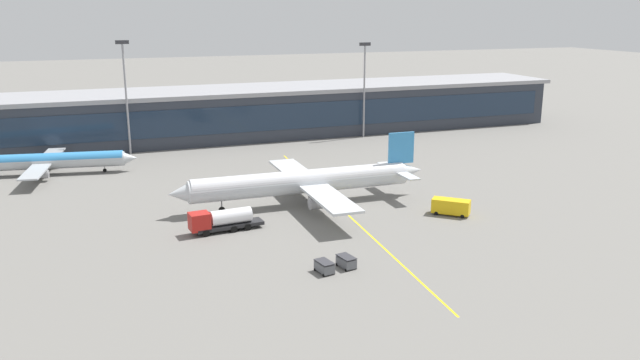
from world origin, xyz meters
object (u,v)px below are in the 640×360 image
object	(u,v)px
fuel_tanker	(221,220)
lavatory_truck	(452,206)
baggage_cart_1	(346,261)
commuter_jet_far	(48,161)
baggage_cart_0	(324,267)
main_airliner	(303,182)

from	to	relation	value
fuel_tanker	lavatory_truck	size ratio (longest dim) A/B	1.88
lavatory_truck	baggage_cart_1	size ratio (longest dim) A/B	2.02
lavatory_truck	fuel_tanker	bearing A→B (deg)	172.17
lavatory_truck	commuter_jet_far	bearing A→B (deg)	140.56
fuel_tanker	commuter_jet_far	xyz separation A→B (m)	(-24.51, 44.43, 0.98)
fuel_tanker	commuter_jet_far	distance (m)	50.75
baggage_cart_0	commuter_jet_far	size ratio (longest dim) A/B	0.09
fuel_tanker	lavatory_truck	bearing A→B (deg)	-7.83
baggage_cart_1	main_airliner	bearing A→B (deg)	82.35
commuter_jet_far	fuel_tanker	bearing A→B (deg)	-61.11
lavatory_truck	commuter_jet_far	size ratio (longest dim) A/B	0.17
main_airliner	fuel_tanker	world-z (taller)	main_airliner
main_airliner	baggage_cart_0	bearing A→B (deg)	-103.78
lavatory_truck	baggage_cart_0	size ratio (longest dim) A/B	2.02
commuter_jet_far	main_airliner	bearing A→B (deg)	-42.07
baggage_cart_0	lavatory_truck	bearing A→B (deg)	28.29
main_airliner	commuter_jet_far	xyz separation A→B (m)	(-39.93, 36.05, -1.21)
fuel_tanker	baggage_cart_0	size ratio (longest dim) A/B	3.81
main_airliner	lavatory_truck	world-z (taller)	main_airliner
main_airliner	fuel_tanker	bearing A→B (deg)	-151.46
fuel_tanker	commuter_jet_far	bearing A→B (deg)	118.89
lavatory_truck	baggage_cart_1	world-z (taller)	lavatory_truck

